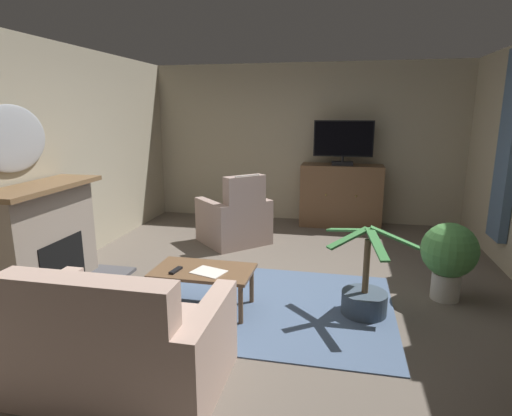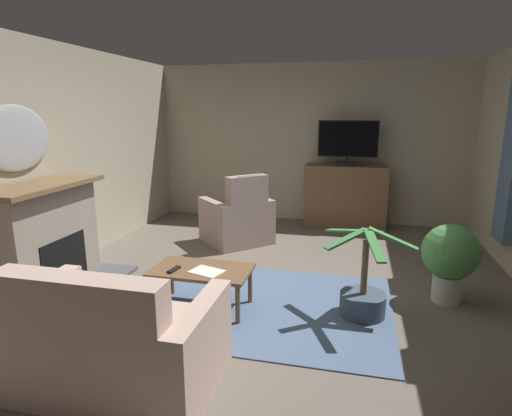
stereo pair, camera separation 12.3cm
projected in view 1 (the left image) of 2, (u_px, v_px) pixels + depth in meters
The scene contains 16 objects.
ground_plane at pixel (273, 293), 4.46m from camera, with size 5.85×6.87×0.04m, color #665B51.
wall_back at pixel (304, 144), 7.18m from camera, with size 5.85×0.10×2.67m, color #B2A88E.
wall_left at pixel (40, 161), 4.69m from camera, with size 0.10×6.87×2.67m, color #B2A88E.
curtain_panel_far at pixel (508, 147), 4.89m from camera, with size 0.10×0.44×2.24m, color slate.
rug_central at pixel (253, 303), 4.16m from camera, with size 2.74×1.88×0.01m, color slate.
fireplace at pixel (46, 241), 4.37m from camera, with size 0.88×1.42×1.16m.
wall_mirror_oval at pixel (12, 139), 4.17m from camera, with size 0.06×0.96×0.68m, color #B2B7BF.
tv_cabinet at pixel (341, 197), 6.91m from camera, with size 1.32×0.51×1.03m.
television at pixel (343, 142), 6.65m from camera, with size 0.94×0.20×0.71m.
coffee_table at pixel (203, 274), 3.99m from camera, with size 0.95×0.55×0.41m.
tv_remote at pixel (176, 270), 3.92m from camera, with size 0.17×0.05×0.02m, color black.
folded_newspaper at pixel (209, 272), 3.90m from camera, with size 0.30×0.22×0.01m, color silver.
sofa_floral at pixel (118, 346), 2.85m from camera, with size 1.43×0.90×0.93m.
armchair_facing_sofa at pixel (235, 221), 6.03m from camera, with size 1.17×1.17×1.05m.
potted_plant_tall_palm_by_window at pixel (449, 254), 4.18m from camera, with size 0.55×0.55×0.80m.
potted_plant_small_fern_corner at pixel (364, 297), 3.92m from camera, with size 0.84×0.83×0.87m.
Camera 1 is at (0.67, -4.08, 1.88)m, focal length 29.20 mm.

